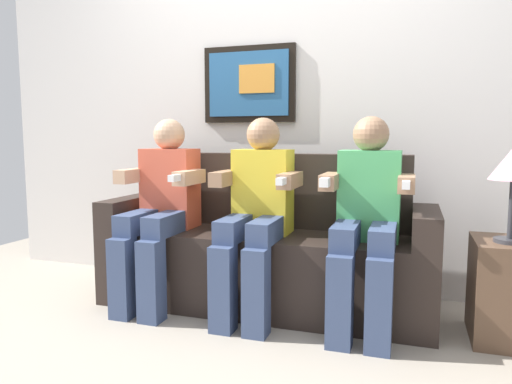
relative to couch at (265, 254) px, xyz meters
name	(u,v)px	position (x,y,z in m)	size (l,w,h in m)	color
ground_plane	(247,324)	(0.00, -0.33, -0.31)	(5.62, 5.62, 0.00)	#9E9384
back_wall_assembly	(284,91)	(-0.01, 0.44, 0.99)	(4.32, 0.10, 2.60)	silver
couch	(265,254)	(0.00, 0.00, 0.00)	(1.92, 0.58, 0.90)	#2D231E
person_on_left	(161,204)	(-0.60, -0.17, 0.29)	(0.46, 0.56, 1.11)	#D8593F
person_in_middle	(257,209)	(0.00, -0.17, 0.29)	(0.46, 0.56, 1.11)	yellow
person_on_right	(367,214)	(0.60, -0.17, 0.29)	(0.46, 0.56, 1.11)	#4CB266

